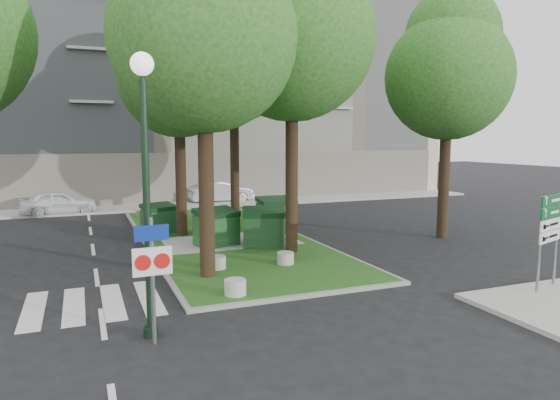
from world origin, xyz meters
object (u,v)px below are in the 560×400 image
bollard_right (285,258)px  bollard_mid (217,262)px  street_lamp (145,162)px  car_white (59,203)px  bollard_left (235,287)px  tree_median_mid (180,65)px  dumpster_a (160,219)px  directional_sign (549,227)px  tree_median_far (235,49)px  tree_median_near_left (206,20)px  dumpster_c (264,227)px  car_silver (221,192)px  litter_bin (248,215)px  dumpster_b (216,227)px  tree_median_near_right (294,21)px  traffic_sign_pole (152,263)px  dumpster_d (276,214)px  tree_street_right (449,65)px

bollard_right → bollard_mid: size_ratio=0.98×
street_lamp → car_white: size_ratio=1.48×
bollard_left → tree_median_mid: bearing=87.6°
dumpster_a → car_white: bearing=94.4°
directional_sign → tree_median_far: bearing=88.1°
dumpster_a → bollard_mid: size_ratio=3.01×
directional_sign → bollard_mid: bearing=126.7°
bollard_left → dumpster_a: bearing=93.2°
tree_median_near_left → dumpster_c: (2.81, 3.15, -6.50)m
car_silver → bollard_mid: bearing=159.8°
directional_sign → car_silver: (-3.06, 21.53, -1.10)m
dumpster_c → litter_bin: dumpster_c is taller
bollard_left → street_lamp: 4.36m
tree_median_far → litter_bin: tree_median_far is taller
bollard_right → dumpster_b: bearing=110.5°
tree_median_far → litter_bin: (0.32, -0.86, -7.89)m
tree_median_near_right → street_lamp: size_ratio=1.99×
tree_median_near_right → traffic_sign_pole: (-5.67, -6.13, -6.34)m
dumpster_d → litter_bin: (-0.39, 2.71, -0.40)m
tree_median_far → car_silver: size_ratio=2.87×
bollard_right → traffic_sign_pole: (-4.70, -4.50, 1.34)m
car_silver → dumpster_d: bearing=172.7°
tree_median_near_left → tree_median_far: bearing=68.7°
dumpster_a → dumpster_d: 4.95m
tree_median_near_right → tree_median_near_left: bearing=-150.3°
traffic_sign_pole → car_white: traffic_sign_pole is taller
tree_street_right → bollard_left: bearing=-156.3°
tree_street_right → bollard_mid: tree_street_right is taller
tree_median_mid → car_white: tree_median_mid is taller
tree_median_far → directional_sign: size_ratio=4.77×
tree_street_right → bollard_right: 10.61m
tree_street_right → dumpster_b: tree_street_right is taller
tree_median_near_left → bollard_left: size_ratio=18.92×
tree_median_near_right → dumpster_b: 7.78m
street_lamp → directional_sign: street_lamp is taller
tree_median_far → bollard_left: tree_median_far is taller
dumpster_a → bollard_left: size_ratio=2.92×
tree_street_right → dumpster_a: bearing=156.8°
dumpster_b → tree_street_right: bearing=-25.3°
bollard_right → street_lamp: bearing=-139.1°
tree_median_far → tree_street_right: tree_median_far is taller
directional_sign → bollard_right: bearing=118.8°
dumpster_c → car_silver: 13.95m
tree_median_far → dumpster_b: 9.70m
litter_bin → car_silver: 8.35m
traffic_sign_pole → car_white: bearing=94.2°
directional_sign → tree_street_right: bearing=51.6°
tree_street_right → street_lamp: size_ratio=1.75×
tree_median_far → bollard_mid: 12.40m
car_white → car_silver: size_ratio=0.93×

